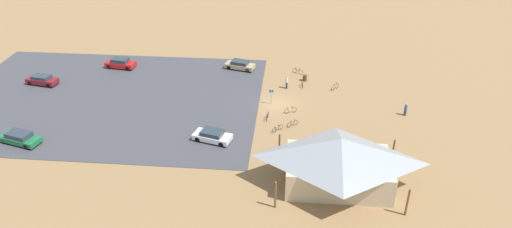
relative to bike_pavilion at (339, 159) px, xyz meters
name	(u,v)px	position (x,y,z in m)	size (l,w,h in m)	color
ground	(277,104)	(6.80, -15.96, -3.00)	(160.00, 160.00, 0.00)	#937047
parking_lot_asphalt	(107,98)	(29.48, -15.62, -2.97)	(40.71, 28.68, 0.05)	#424247
bike_pavilion	(339,159)	(0.00, 0.00, 0.00)	(12.24, 8.37, 5.37)	#C6B28E
trash_bin	(305,78)	(3.17, -23.31, -2.55)	(0.60, 0.60, 0.90)	brown
lot_sign	(271,94)	(7.56, -15.99, -1.59)	(0.56, 0.08, 2.20)	#99999E
bicycle_teal_yard_front	(277,129)	(6.40, -9.39, -2.64)	(1.21, 1.25, 0.76)	black
bicycle_green_back_row	(292,124)	(4.69, -10.62, -2.62)	(1.29, 1.11, 0.84)	black
bicycle_silver_yard_center	(302,85)	(3.51, -21.30, -2.64)	(0.48, 1.63, 0.83)	black
bicycle_black_yard_left	(298,71)	(4.20, -25.64, -2.61)	(1.55, 0.93, 0.82)	black
bicycle_purple_front_row	(267,117)	(7.78, -12.08, -2.64)	(0.48, 1.64, 0.80)	black
bicycle_white_mid_cluster	(335,87)	(-0.97, -20.91, -2.61)	(1.07, 1.36, 0.84)	black
bicycle_yellow_near_porch	(290,110)	(5.00, -13.87, -2.63)	(1.56, 0.72, 0.85)	black
car_tan_front_row	(240,65)	(12.85, -26.39, -2.28)	(4.69, 2.84, 1.33)	tan
car_green_inner_stall	(20,138)	(35.29, -4.29, -2.27)	(5.11, 3.06, 1.35)	#1E6B3D
car_maroon_far_end	(42,80)	(39.88, -18.83, -2.27)	(4.54, 2.42, 1.36)	maroon
car_white_second_row	(212,136)	(13.69, -6.63, -2.29)	(4.67, 2.96, 1.32)	white
car_red_back_corner	(120,63)	(30.83, -25.31, -2.21)	(4.54, 2.43, 1.49)	red
visitor_by_pavilion	(287,82)	(5.70, -20.69, -2.04)	(0.36, 0.36, 1.83)	#2D3347
visitor_near_lot	(406,109)	(-9.28, -14.55, -2.13)	(0.36, 0.36, 1.66)	#2D3347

